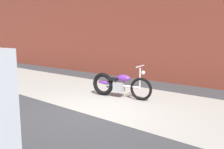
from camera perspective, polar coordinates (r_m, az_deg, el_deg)
ground_plane at (r=5.84m, az=-6.62°, el=-9.37°), size 80.00×80.00×0.00m
sidewalk_slab at (r=7.10m, az=3.79°, el=-6.02°), size 36.00×3.50×0.01m
brick_building_wall at (r=9.91m, az=16.30°, el=14.41°), size 36.00×0.50×5.68m
motorcycle_purple at (r=7.28m, az=1.14°, el=-2.43°), size 1.99×0.67×1.03m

